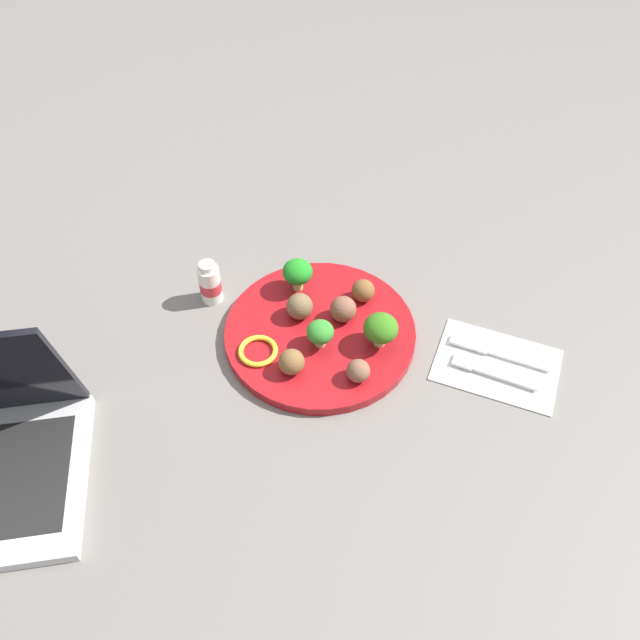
{
  "coord_description": "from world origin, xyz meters",
  "views": [
    {
      "loc": [
        -0.18,
        0.58,
        0.73
      ],
      "look_at": [
        0.0,
        0.0,
        0.04
      ],
      "focal_mm": 36.25,
      "sensor_mm": 36.0,
      "label": 1
    }
  ],
  "objects_px": {
    "meatball_far_rim": "(363,291)",
    "napkin": "(497,364)",
    "yogurt_bottle": "(210,283)",
    "meatball_front_right": "(343,309)",
    "fork": "(490,370)",
    "plate": "(320,333)",
    "meatball_mid_right": "(291,362)",
    "meatball_near_rim": "(300,306)",
    "broccoli_floret_mid_right": "(381,329)",
    "meatball_mid_left": "(358,371)",
    "pepper_ring_near_rim": "(258,351)",
    "broccoli_floret_mid_left": "(320,332)",
    "broccoli_floret_back_left": "(298,272)",
    "knife": "(495,351)"
  },
  "relations": [
    {
      "from": "broccoli_floret_mid_left",
      "to": "pepper_ring_near_rim",
      "type": "relative_size",
      "value": 0.76
    },
    {
      "from": "pepper_ring_near_rim",
      "to": "fork",
      "type": "distance_m",
      "value": 0.33
    },
    {
      "from": "knife",
      "to": "meatball_near_rim",
      "type": "bearing_deg",
      "value": 4.87
    },
    {
      "from": "meatball_near_rim",
      "to": "yogurt_bottle",
      "type": "relative_size",
      "value": 0.53
    },
    {
      "from": "meatball_far_rim",
      "to": "yogurt_bottle",
      "type": "xyz_separation_m",
      "value": [
        0.23,
        0.05,
        -0.0
      ]
    },
    {
      "from": "plate",
      "to": "broccoli_floret_back_left",
      "type": "height_order",
      "value": "broccoli_floret_back_left"
    },
    {
      "from": "plate",
      "to": "meatball_far_rim",
      "type": "relative_size",
      "value": 8.02
    },
    {
      "from": "fork",
      "to": "knife",
      "type": "relative_size",
      "value": 0.83
    },
    {
      "from": "meatball_near_rim",
      "to": "pepper_ring_near_rim",
      "type": "bearing_deg",
      "value": 68.15
    },
    {
      "from": "meatball_near_rim",
      "to": "meatball_mid_left",
      "type": "bearing_deg",
      "value": 142.66
    },
    {
      "from": "meatball_front_right",
      "to": "fork",
      "type": "height_order",
      "value": "meatball_front_right"
    },
    {
      "from": "meatball_mid_right",
      "to": "meatball_far_rim",
      "type": "bearing_deg",
      "value": -110.16
    },
    {
      "from": "meatball_mid_left",
      "to": "pepper_ring_near_rim",
      "type": "height_order",
      "value": "meatball_mid_left"
    },
    {
      "from": "meatball_near_rim",
      "to": "plate",
      "type": "bearing_deg",
      "value": 155.37
    },
    {
      "from": "meatball_near_rim",
      "to": "yogurt_bottle",
      "type": "xyz_separation_m",
      "value": [
        0.15,
        -0.01,
        -0.0
      ]
    },
    {
      "from": "plate",
      "to": "meatball_far_rim",
      "type": "height_order",
      "value": "meatball_far_rim"
    },
    {
      "from": "yogurt_bottle",
      "to": "meatball_far_rim",
      "type": "bearing_deg",
      "value": -166.47
    },
    {
      "from": "yogurt_bottle",
      "to": "meatball_mid_left",
      "type": "bearing_deg",
      "value": 160.37
    },
    {
      "from": "knife",
      "to": "broccoli_floret_back_left",
      "type": "bearing_deg",
      "value": -5.25
    },
    {
      "from": "meatball_mid_left",
      "to": "pepper_ring_near_rim",
      "type": "relative_size",
      "value": 0.58
    },
    {
      "from": "napkin",
      "to": "yogurt_bottle",
      "type": "bearing_deg",
      "value": -0.06
    },
    {
      "from": "broccoli_floret_mid_left",
      "to": "meatball_mid_left",
      "type": "xyz_separation_m",
      "value": [
        -0.07,
        0.04,
        -0.01
      ]
    },
    {
      "from": "plate",
      "to": "meatball_near_rim",
      "type": "bearing_deg",
      "value": -24.63
    },
    {
      "from": "broccoli_floret_mid_right",
      "to": "meatball_mid_left",
      "type": "distance_m",
      "value": 0.07
    },
    {
      "from": "meatball_far_rim",
      "to": "napkin",
      "type": "bearing_deg",
      "value": 165.55
    },
    {
      "from": "meatball_mid_right",
      "to": "knife",
      "type": "distance_m",
      "value": 0.29
    },
    {
      "from": "meatball_near_rim",
      "to": "fork",
      "type": "xyz_separation_m",
      "value": [
        -0.28,
        0.01,
        -0.03
      ]
    },
    {
      "from": "plate",
      "to": "napkin",
      "type": "bearing_deg",
      "value": -174.96
    },
    {
      "from": "broccoli_floret_back_left",
      "to": "meatball_mid_right",
      "type": "xyz_separation_m",
      "value": [
        -0.04,
        0.15,
        -0.02
      ]
    },
    {
      "from": "plate",
      "to": "meatball_front_right",
      "type": "bearing_deg",
      "value": -130.09
    },
    {
      "from": "meatball_mid_right",
      "to": "meatball_near_rim",
      "type": "bearing_deg",
      "value": -77.82
    },
    {
      "from": "plate",
      "to": "fork",
      "type": "height_order",
      "value": "plate"
    },
    {
      "from": "meatball_near_rim",
      "to": "yogurt_bottle",
      "type": "height_order",
      "value": "yogurt_bottle"
    },
    {
      "from": "meatball_front_right",
      "to": "meatball_mid_right",
      "type": "bearing_deg",
      "value": 70.16
    },
    {
      "from": "meatball_front_right",
      "to": "meatball_far_rim",
      "type": "bearing_deg",
      "value": -110.93
    },
    {
      "from": "broccoli_floret_back_left",
      "to": "broccoli_floret_mid_right",
      "type": "distance_m",
      "value": 0.16
    },
    {
      "from": "fork",
      "to": "meatball_mid_right",
      "type": "bearing_deg",
      "value": 18.59
    },
    {
      "from": "broccoli_floret_back_left",
      "to": "meatball_front_right",
      "type": "distance_m",
      "value": 0.09
    },
    {
      "from": "broccoli_floret_mid_right",
      "to": "meatball_far_rim",
      "type": "bearing_deg",
      "value": -59.75
    },
    {
      "from": "napkin",
      "to": "meatball_front_right",
      "type": "bearing_deg",
      "value": -2.0
    },
    {
      "from": "meatball_front_right",
      "to": "meatball_near_rim",
      "type": "bearing_deg",
      "value": 12.56
    },
    {
      "from": "plate",
      "to": "meatball_mid_left",
      "type": "xyz_separation_m",
      "value": [
        -0.08,
        0.07,
        0.02
      ]
    },
    {
      "from": "broccoli_floret_mid_right",
      "to": "meatball_far_rim",
      "type": "distance_m",
      "value": 0.09
    },
    {
      "from": "broccoli_floret_mid_right",
      "to": "meatball_mid_right",
      "type": "xyz_separation_m",
      "value": [
        0.1,
        0.08,
        -0.01
      ]
    },
    {
      "from": "meatball_mid_right",
      "to": "fork",
      "type": "bearing_deg",
      "value": -161.41
    },
    {
      "from": "meatball_mid_right",
      "to": "pepper_ring_near_rim",
      "type": "distance_m",
      "value": 0.06
    },
    {
      "from": "meatball_far_rim",
      "to": "pepper_ring_near_rim",
      "type": "xyz_separation_m",
      "value": [
        0.11,
        0.15,
        -0.01
      ]
    },
    {
      "from": "broccoli_floret_mid_left",
      "to": "napkin",
      "type": "xyz_separation_m",
      "value": [
        -0.25,
        -0.05,
        -0.04
      ]
    },
    {
      "from": "meatball_far_rim",
      "to": "yogurt_bottle",
      "type": "relative_size",
      "value": 0.47
    },
    {
      "from": "plate",
      "to": "meatball_mid_right",
      "type": "bearing_deg",
      "value": 79.66
    }
  ]
}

